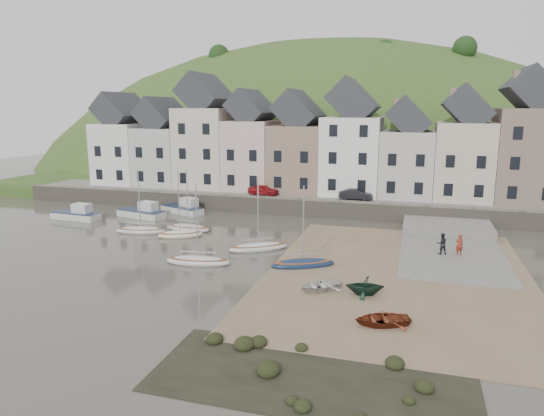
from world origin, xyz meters
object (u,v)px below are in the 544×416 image
(sailboat_0, at_px, (188,228))
(car_left, at_px, (263,190))
(rowboat_red, at_px, (382,319))
(person_dark, at_px, (442,244))
(rowboat_white, at_px, (320,286))
(person_red, at_px, (459,245))
(rowboat_green, at_px, (365,285))
(car_right, at_px, (356,194))

(sailboat_0, distance_m, car_left, 12.82)
(rowboat_red, height_order, person_dark, person_dark)
(rowboat_white, xyz_separation_m, person_dark, (7.81, 10.36, 0.62))
(sailboat_0, distance_m, person_red, 24.33)
(rowboat_green, height_order, rowboat_red, rowboat_green)
(rowboat_red, bearing_deg, car_left, -171.16)
(sailboat_0, bearing_deg, rowboat_green, -33.66)
(sailboat_0, xyz_separation_m, person_dark, (22.96, -1.59, 0.71))
(sailboat_0, xyz_separation_m, car_left, (3.74, 12.11, 1.95))
(person_red, relative_size, car_right, 0.46)
(rowboat_white, relative_size, car_left, 0.79)
(person_red, height_order, car_left, car_left)
(sailboat_0, bearing_deg, car_right, 39.96)
(rowboat_white, distance_m, person_red, 13.93)
(rowboat_green, bearing_deg, rowboat_red, 8.48)
(rowboat_green, xyz_separation_m, person_dark, (4.98, 10.39, 0.29))
(person_dark, relative_size, car_right, 0.47)
(rowboat_white, height_order, rowboat_red, rowboat_red)
(rowboat_green, height_order, car_right, car_right)
(rowboat_green, relative_size, person_red, 1.42)
(rowboat_green, bearing_deg, person_dark, 144.62)
(rowboat_red, distance_m, car_left, 32.24)
(person_dark, xyz_separation_m, car_right, (-8.51, 13.69, 1.23))
(sailboat_0, height_order, rowboat_white, sailboat_0)
(rowboat_red, distance_m, person_dark, 14.93)
(car_right, bearing_deg, rowboat_green, -170.38)
(rowboat_green, bearing_deg, person_red, 139.33)
(car_right, bearing_deg, person_red, -142.78)
(person_red, distance_m, person_dark, 1.33)
(rowboat_red, bearing_deg, car_right, 169.71)
(rowboat_green, height_order, car_left, car_left)
(person_dark, bearing_deg, car_left, -49.51)
(rowboat_red, xyz_separation_m, car_left, (-15.59, 28.17, 1.84))
(rowboat_red, bearing_deg, rowboat_green, 178.14)
(person_red, xyz_separation_m, car_right, (-9.83, 13.56, 1.25))
(sailboat_0, relative_size, car_right, 1.73)
(person_red, bearing_deg, car_left, -54.04)
(car_left, bearing_deg, person_dark, -121.82)
(rowboat_green, xyz_separation_m, car_left, (-14.24, 24.08, 1.53))
(rowboat_white, relative_size, rowboat_red, 0.94)
(rowboat_white, xyz_separation_m, car_left, (-11.40, 24.05, 1.86))
(sailboat_0, relative_size, rowboat_red, 2.09)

